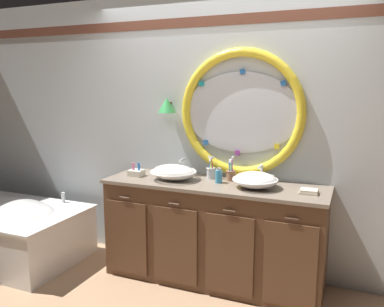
{
  "coord_description": "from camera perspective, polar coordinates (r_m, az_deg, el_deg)",
  "views": [
    {
      "loc": [
        1.16,
        -2.91,
        1.76
      ],
      "look_at": [
        -0.16,
        0.25,
        1.16
      ],
      "focal_mm": 36.89,
      "sensor_mm": 36.0,
      "label": 1
    }
  ],
  "objects": [
    {
      "name": "faucet_set_right",
      "position": [
        3.54,
        10.01,
        -3.03
      ],
      "size": [
        0.23,
        0.14,
        0.16
      ],
      "color": "silver",
      "rests_on": "vanity_counter"
    },
    {
      "name": "vanity_counter",
      "position": [
        3.61,
        3.07,
        -11.25
      ],
      "size": [
        1.97,
        0.61,
        0.91
      ],
      "color": "brown",
      "rests_on": "ground_plane"
    },
    {
      "name": "faucet_set_left",
      "position": [
        3.77,
        -1.19,
        -2.11
      ],
      "size": [
        0.22,
        0.13,
        0.16
      ],
      "color": "silver",
      "rests_on": "vanity_counter"
    },
    {
      "name": "folded_hand_towel",
      "position": [
        3.26,
        16.55,
        -5.3
      ],
      "size": [
        0.14,
        0.12,
        0.04
      ],
      "color": "beige",
      "rests_on": "vanity_counter"
    },
    {
      "name": "toothbrush_holder_left",
      "position": [
        3.61,
        2.76,
        -2.72
      ],
      "size": [
        0.09,
        0.09,
        0.21
      ],
      "color": "silver",
      "rests_on": "vanity_counter"
    },
    {
      "name": "sink_basin_left",
      "position": [
        3.57,
        -2.7,
        -2.71
      ],
      "size": [
        0.42,
        0.42,
        0.14
      ],
      "color": "white",
      "rests_on": "vanity_counter"
    },
    {
      "name": "back_wall_assembly",
      "position": [
        3.7,
        4.49,
        3.12
      ],
      "size": [
        6.4,
        0.26,
        2.6
      ],
      "color": "silver",
      "rests_on": "ground_plane"
    },
    {
      "name": "toiletry_basket",
      "position": [
        3.75,
        -8.06,
        -2.72
      ],
      "size": [
        0.13,
        0.12,
        0.13
      ],
      "color": "beige",
      "rests_on": "vanity_counter"
    },
    {
      "name": "toothbrush_holder_right",
      "position": [
        3.55,
        5.66,
        -3.05
      ],
      "size": [
        0.09,
        0.09,
        0.22
      ],
      "color": "#996647",
      "rests_on": "vanity_counter"
    },
    {
      "name": "bathtub",
      "position": [
        4.58,
        -25.8,
        -9.48
      ],
      "size": [
        1.69,
        0.98,
        0.62
      ],
      "color": "white",
      "rests_on": "ground_plane"
    },
    {
      "name": "soap_dispenser",
      "position": [
        3.46,
        3.88,
        -3.27
      ],
      "size": [
        0.06,
        0.07,
        0.14
      ],
      "color": "#388EBC",
      "rests_on": "vanity_counter"
    },
    {
      "name": "sink_basin_right",
      "position": [
        3.32,
        9.13,
        -3.79
      ],
      "size": [
        0.38,
        0.38,
        0.13
      ],
      "color": "white",
      "rests_on": "vanity_counter"
    },
    {
      "name": "ground_plane",
      "position": [
        3.59,
        0.85,
        -19.39
      ],
      "size": [
        14.0,
        14.0,
        0.0
      ],
      "primitive_type": "plane",
      "color": "tan"
    }
  ]
}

